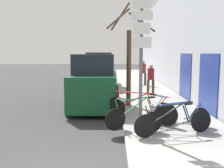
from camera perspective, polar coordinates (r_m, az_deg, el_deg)
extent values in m
plane|color=#333335|center=(15.42, -2.23, -1.77)|extent=(80.00, 80.00, 0.00)
cube|color=gray|center=(18.27, 6.35, -0.20)|extent=(3.20, 32.00, 0.15)
cube|color=#B2B7C1|center=(18.41, 11.99, 9.65)|extent=(0.20, 32.00, 6.50)
cube|color=navy|center=(9.99, 21.06, 0.19)|extent=(0.03, 1.85, 2.20)
cube|color=navy|center=(12.83, 16.36, 1.79)|extent=(0.03, 1.85, 2.20)
cylinder|color=#595B60|center=(6.69, 6.63, 4.14)|extent=(0.10, 0.10, 3.75)
cube|color=white|center=(6.74, 6.89, 17.82)|extent=(0.51, 0.02, 0.25)
cube|color=white|center=(6.69, 6.85, 15.29)|extent=(0.57, 0.02, 0.23)
cube|color=white|center=(6.65, 6.81, 12.49)|extent=(0.45, 0.02, 0.30)
cube|color=white|center=(6.63, 6.76, 9.44)|extent=(0.52, 0.02, 0.28)
cylinder|color=black|center=(6.66, 7.61, -9.52)|extent=(0.62, 0.22, 0.64)
cylinder|color=black|center=(7.50, 19.67, -7.97)|extent=(0.62, 0.22, 0.64)
cylinder|color=black|center=(6.86, 12.55, -6.58)|extent=(0.92, 0.32, 0.52)
cylinder|color=black|center=(6.86, 13.22, -4.71)|extent=(1.07, 0.36, 0.08)
cylinder|color=black|center=(7.15, 16.44, -6.35)|extent=(0.21, 0.09, 0.46)
cylinder|color=black|center=(7.33, 17.78, -8.06)|extent=(0.58, 0.21, 0.08)
cylinder|color=black|center=(7.32, 18.40, -6.30)|extent=(0.44, 0.16, 0.51)
cylinder|color=black|center=(6.62, 8.33, -7.20)|extent=(0.20, 0.09, 0.55)
cube|color=black|center=(7.15, 17.08, -4.39)|extent=(0.21, 0.14, 0.04)
cylinder|color=#99999E|center=(6.59, 9.04, -4.86)|extent=(0.15, 0.43, 0.02)
cylinder|color=black|center=(7.13, 9.21, -8.57)|extent=(0.58, 0.23, 0.60)
cylinder|color=black|center=(7.96, 19.45, -7.23)|extent=(0.58, 0.23, 0.60)
cylinder|color=#1E4799|center=(7.35, 13.39, -5.96)|extent=(0.85, 0.32, 0.50)
cylinder|color=#1E4799|center=(7.34, 13.96, -4.30)|extent=(0.99, 0.36, 0.08)
cylinder|color=#1E4799|center=(7.63, 16.69, -5.76)|extent=(0.19, 0.10, 0.43)
cylinder|color=#1E4799|center=(7.79, 17.83, -7.30)|extent=(0.54, 0.20, 0.07)
cylinder|color=#1E4799|center=(7.79, 18.36, -5.73)|extent=(0.40, 0.16, 0.49)
cylinder|color=#1E4799|center=(7.10, 9.83, -6.51)|extent=(0.19, 0.09, 0.52)
cube|color=black|center=(7.63, 17.24, -4.01)|extent=(0.22, 0.14, 0.04)
cylinder|color=#99999E|center=(7.08, 10.43, -4.44)|extent=(0.16, 0.42, 0.02)
cylinder|color=black|center=(7.19, 0.77, -8.11)|extent=(0.59, 0.36, 0.66)
cylinder|color=black|center=(8.18, 11.47, -6.39)|extent=(0.59, 0.36, 0.66)
cylinder|color=#197233|center=(7.46, 5.15, -5.18)|extent=(0.87, 0.51, 0.54)
cylinder|color=#197233|center=(7.46, 5.72, -3.38)|extent=(1.00, 0.59, 0.09)
cylinder|color=#197233|center=(7.79, 8.60, -4.89)|extent=(0.20, 0.13, 0.47)
cylinder|color=#197233|center=(7.98, 9.81, -6.51)|extent=(0.55, 0.33, 0.08)
cylinder|color=#197233|center=(7.98, 10.33, -4.82)|extent=(0.41, 0.25, 0.53)
cylinder|color=#197233|center=(7.17, 1.38, -5.86)|extent=(0.19, 0.13, 0.57)
cube|color=black|center=(7.80, 9.14, -3.02)|extent=(0.21, 0.17, 0.04)
cylinder|color=#99999E|center=(7.15, 1.99, -3.60)|extent=(0.24, 0.39, 0.02)
cylinder|color=black|center=(8.61, 0.94, -5.37)|extent=(0.62, 0.42, 0.71)
cylinder|color=black|center=(7.82, 12.35, -6.82)|extent=(0.62, 0.42, 0.71)
cylinder|color=red|center=(8.21, 4.98, -3.66)|extent=(0.87, 0.58, 0.58)
cylinder|color=red|center=(8.13, 5.56, -1.99)|extent=(1.01, 0.67, 0.09)
cylinder|color=red|center=(7.96, 8.73, -4.26)|extent=(0.20, 0.15, 0.51)
cylinder|color=red|center=(7.93, 10.20, -6.37)|extent=(0.55, 0.37, 0.08)
cylinder|color=red|center=(7.84, 10.85, -4.67)|extent=(0.42, 0.28, 0.57)
cylinder|color=red|center=(8.51, 1.46, -3.45)|extent=(0.20, 0.14, 0.62)
cube|color=black|center=(7.87, 9.37, -2.39)|extent=(0.21, 0.18, 0.04)
cylinder|color=#99999E|center=(8.41, 2.00, -1.48)|extent=(0.26, 0.38, 0.02)
cube|color=#144728|center=(10.77, -3.90, -1.06)|extent=(1.84, 4.19, 1.35)
cube|color=black|center=(10.50, -4.03, 4.62)|extent=(1.65, 2.18, 0.80)
cylinder|color=black|center=(12.23, -7.64, -2.68)|extent=(0.22, 0.62, 0.62)
cylinder|color=black|center=(12.10, 0.91, -2.72)|extent=(0.22, 0.62, 0.62)
cylinder|color=black|center=(9.71, -9.86, -5.24)|extent=(0.22, 0.62, 0.62)
cylinder|color=black|center=(9.55, 0.95, -5.35)|extent=(0.22, 0.62, 0.62)
cube|color=gray|center=(16.66, -2.70, 1.59)|extent=(1.82, 4.81, 1.19)
cube|color=black|center=(16.40, -2.77, 5.40)|extent=(1.60, 2.51, 1.03)
cylinder|color=black|center=(18.25, -5.09, 0.64)|extent=(0.23, 0.68, 0.68)
cylinder|color=black|center=(18.14, 0.38, 0.63)|extent=(0.23, 0.68, 0.68)
cylinder|color=black|center=(15.33, -6.32, -0.59)|extent=(0.23, 0.68, 0.68)
cylinder|color=black|center=(15.20, 0.19, -0.61)|extent=(0.23, 0.68, 0.68)
cylinder|color=#4C3D2D|center=(13.73, 9.37, -0.66)|extent=(0.15, 0.15, 0.78)
cylinder|color=#4C3D2D|center=(13.66, 8.25, -0.68)|extent=(0.15, 0.15, 0.78)
cylinder|color=maroon|center=(13.62, 8.87, 2.26)|extent=(0.36, 0.36, 0.62)
sphere|color=tan|center=(13.59, 8.90, 4.01)|extent=(0.21, 0.21, 0.21)
cylinder|color=#333338|center=(17.39, 6.64, 1.07)|extent=(0.16, 0.16, 0.83)
cylinder|color=#333338|center=(17.45, 7.59, 1.07)|extent=(0.16, 0.16, 0.83)
cylinder|color=maroon|center=(17.36, 7.15, 3.52)|extent=(0.38, 0.38, 0.66)
sphere|color=tan|center=(17.34, 7.17, 4.98)|extent=(0.23, 0.23, 0.23)
cylinder|color=#4C3828|center=(10.55, 3.85, 3.59)|extent=(0.20, 0.20, 3.15)
cylinder|color=#4C3828|center=(10.19, 1.51, 14.81)|extent=(0.98, 0.94, 0.93)
cylinder|color=#4C3828|center=(10.93, 6.97, 13.79)|extent=(1.22, 0.62, 0.77)
cylinder|color=#4C3828|center=(10.49, 6.21, 14.11)|extent=(0.87, 0.41, 0.77)
cylinder|color=#4C3828|center=(10.57, 1.90, 15.17)|extent=(0.82, 0.21, 1.15)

